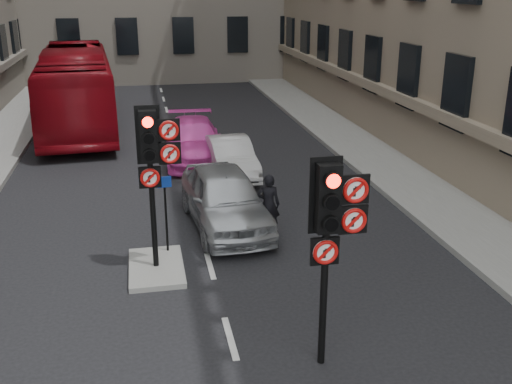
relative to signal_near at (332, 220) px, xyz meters
name	(u,v)px	position (x,y,z in m)	size (l,w,h in m)	color
pavement_right	(386,160)	(5.71, 11.01, -2.50)	(3.00, 50.00, 0.16)	gray
centre_island	(156,268)	(-2.69, 4.01, -2.52)	(1.20, 2.00, 0.12)	gray
signal_near	(332,220)	(0.00, 0.00, 0.00)	(0.91, 0.40, 3.58)	black
signal_far	(154,153)	(-2.60, 4.00, 0.12)	(0.91, 0.40, 3.58)	black
car_silver	(225,198)	(-0.80, 6.28, -1.81)	(1.83, 4.56, 1.55)	#A3A7AB
car_white	(231,157)	(0.03, 10.63, -1.96)	(1.31, 3.76, 1.24)	silver
car_pink	(193,140)	(-1.00, 12.75, -1.87)	(1.99, 4.89, 1.42)	#EC45B6
bus_red	(76,88)	(-5.49, 19.09, -0.87)	(2.87, 12.26, 3.42)	maroon
motorcycle	(206,188)	(-1.10, 8.08, -2.13)	(0.43, 1.51, 0.91)	black
motorcyclist	(268,204)	(0.21, 5.55, -1.79)	(0.58, 0.38, 1.59)	black
info_sign	(165,203)	(-2.39, 4.74, -1.28)	(0.32, 0.11, 1.83)	black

